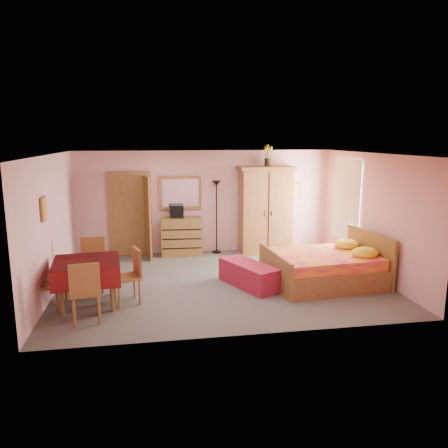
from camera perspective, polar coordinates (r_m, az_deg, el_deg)
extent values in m
plane|color=#605B55|center=(9.06, -0.31, -7.54)|extent=(6.50, 6.50, 0.00)
plane|color=brown|center=(8.58, -0.33, 9.13)|extent=(6.50, 6.50, 0.00)
cube|color=#DDA0A1|center=(11.17, -2.39, 2.91)|extent=(6.50, 0.10, 2.60)
cube|color=#DDA0A1|center=(6.33, 3.33, -3.56)|extent=(6.50, 0.10, 2.60)
cube|color=#DDA0A1|center=(8.82, -21.66, -0.12)|extent=(0.10, 5.00, 2.60)
cube|color=#DDA0A1|center=(9.78, 18.83, 1.12)|extent=(0.10, 5.00, 2.60)
cube|color=#9E6B35|center=(11.11, -12.13, 1.18)|extent=(1.06, 0.12, 2.15)
cube|color=white|center=(10.80, 15.70, 3.01)|extent=(0.08, 1.40, 1.95)
cube|color=orange|center=(8.17, -22.51, 1.82)|extent=(0.04, 0.32, 0.42)
cube|color=#D8BF59|center=(11.63, 9.22, 4.35)|extent=(0.30, 0.04, 0.40)
cube|color=olive|center=(11.01, -5.55, -1.63)|extent=(1.03, 0.56, 0.95)
cube|color=silver|center=(11.03, -5.73, 4.07)|extent=(1.06, 0.07, 0.84)
cube|color=black|center=(10.94, -6.18, 1.64)|extent=(0.35, 0.27, 0.31)
cube|color=black|center=(11.09, -0.99, 0.90)|extent=(0.29, 0.29, 1.85)
cube|color=#9F6336|center=(11.16, 5.40, 1.85)|extent=(1.43, 0.76, 2.21)
cube|color=yellow|center=(11.16, 5.71, 8.92)|extent=(0.23, 0.23, 0.53)
cube|color=#E0155B|center=(9.06, 12.86, -4.47)|extent=(2.32, 1.89, 1.01)
cube|color=maroon|center=(8.75, 3.26, -6.64)|extent=(1.05, 1.49, 0.47)
cube|color=maroon|center=(8.08, -17.38, -7.37)|extent=(1.22, 1.22, 0.82)
cube|color=olive|center=(7.38, -17.65, -8.34)|extent=(0.52, 0.52, 1.02)
cube|color=#A97539|center=(8.77, -16.78, -5.17)|extent=(0.47, 0.47, 1.02)
cube|color=olive|center=(8.13, -21.94, -7.36)|extent=(0.40, 0.40, 0.87)
cube|color=#AC773A|center=(7.98, -12.63, -6.70)|extent=(0.56, 0.56, 0.99)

